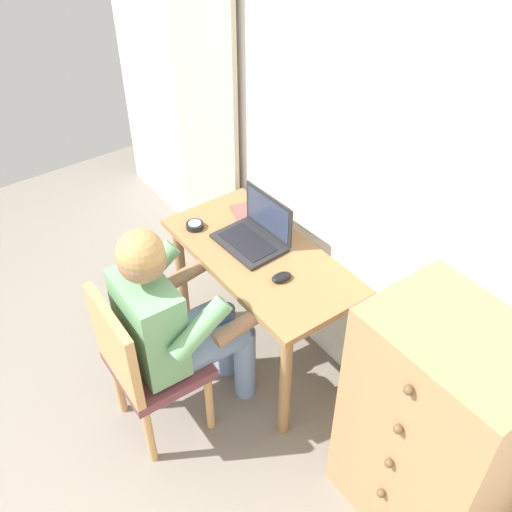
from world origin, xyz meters
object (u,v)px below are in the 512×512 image
object	(u,v)px
chair	(143,362)
desk_clock	(195,225)
laptop	(256,233)
computer_mouse	(282,277)
person_seated	(175,317)
desk	(260,274)
dresser	(434,430)
notebook_pad	(249,214)

from	to	relation	value
chair	desk_clock	size ratio (longest dim) A/B	9.60
laptop	computer_mouse	size ratio (longest dim) A/B	3.52
person_seated	desk	bearing A→B (deg)	97.70
desk	chair	bearing A→B (deg)	-84.58
computer_mouse	dresser	bearing A→B (deg)	11.34
dresser	person_seated	distance (m)	1.18
dresser	computer_mouse	world-z (taller)	dresser
chair	computer_mouse	world-z (taller)	chair
person_seated	computer_mouse	size ratio (longest dim) A/B	11.82
laptop	notebook_pad	xyz separation A→B (m)	(-0.20, 0.10, -0.05)
person_seated	laptop	size ratio (longest dim) A/B	3.36
desk	computer_mouse	xyz separation A→B (m)	(0.21, -0.03, 0.15)
desk	notebook_pad	world-z (taller)	notebook_pad
dresser	desk_clock	distance (m)	1.49
desk	chair	world-z (taller)	chair
desk	notebook_pad	bearing A→B (deg)	154.28
desk	dresser	bearing A→B (deg)	1.97
desk	notebook_pad	distance (m)	0.35
laptop	computer_mouse	bearing A→B (deg)	-13.58
desk	computer_mouse	bearing A→B (deg)	-9.41
person_seated	desk_clock	distance (m)	0.58
dresser	notebook_pad	bearing A→B (deg)	175.81
laptop	desk_clock	distance (m)	0.33
dresser	notebook_pad	distance (m)	1.41
chair	notebook_pad	xyz separation A→B (m)	(-0.36, 0.85, 0.26)
computer_mouse	desk	bearing A→B (deg)	177.26
laptop	computer_mouse	distance (m)	0.32
desk_clock	laptop	bearing A→B (deg)	35.08
notebook_pad	dresser	bearing A→B (deg)	12.57
dresser	laptop	world-z (taller)	dresser
dresser	laptop	bearing A→B (deg)	179.96
computer_mouse	desk_clock	size ratio (longest dim) A/B	1.11
person_seated	chair	bearing A→B (deg)	-91.22
person_seated	notebook_pad	xyz separation A→B (m)	(-0.36, 0.67, 0.07)
computer_mouse	desk_clock	bearing A→B (deg)	-161.92
desk_clock	notebook_pad	world-z (taller)	desk_clock
laptop	computer_mouse	world-z (taller)	laptop
notebook_pad	desk_clock	bearing A→B (deg)	-87.50
computer_mouse	notebook_pad	xyz separation A→B (m)	(-0.50, 0.17, -0.01)
dresser	notebook_pad	world-z (taller)	dresser
computer_mouse	desk_clock	world-z (taller)	computer_mouse
dresser	laptop	size ratio (longest dim) A/B	3.12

